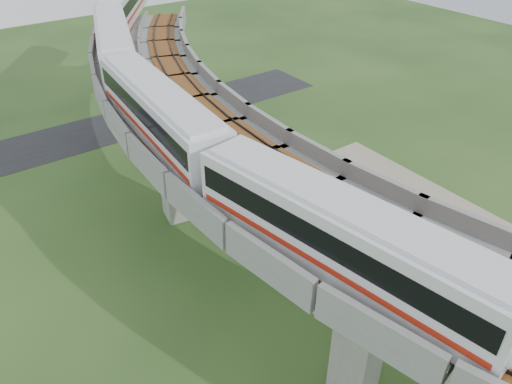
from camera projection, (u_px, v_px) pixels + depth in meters
ground at (237, 290)px, 35.41m from camera, size 160.00×160.00×0.00m
dirt_lot at (392, 233)px, 40.87m from camera, size 18.00×26.00×0.04m
asphalt_road at (87, 134)px, 55.66m from camera, size 60.00×8.00×0.03m
viaduct at (284, 164)px, 32.27m from camera, size 19.58×73.98×11.40m
metro_train at (163, 72)px, 37.20m from camera, size 17.42×60.10×3.64m
fence at (338, 232)px, 39.75m from camera, size 3.87×38.73×1.50m
tree_0 at (208, 115)px, 55.67m from camera, size 2.75×2.75×2.90m
tree_1 at (233, 149)px, 48.40m from camera, size 1.86×1.86×2.91m
tree_2 at (271, 202)px, 40.73m from camera, size 3.02×3.02×3.49m
tree_3 at (379, 279)px, 33.15m from camera, size 2.15×2.15×3.18m
tree_4 at (489, 342)px, 28.88m from camera, size 2.34×2.34×3.19m
car_white at (476, 306)px, 33.31m from camera, size 3.53×3.56×1.22m
car_red at (469, 255)px, 37.47m from camera, size 4.25×2.60×1.32m
car_dark at (318, 204)px, 43.33m from camera, size 4.13×2.92×1.11m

